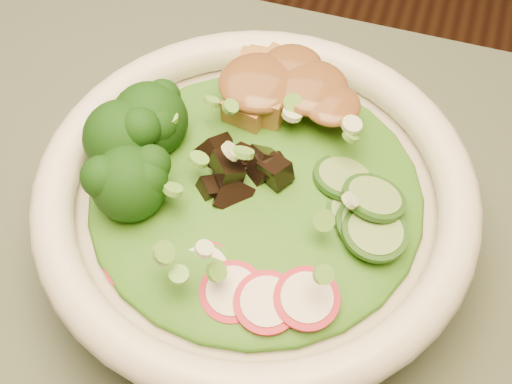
% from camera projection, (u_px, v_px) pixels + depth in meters
% --- Properties ---
extents(salad_bowl, '(0.29, 0.29, 0.08)m').
position_uv_depth(salad_bowl, '(256.00, 210.00, 0.47)').
color(salad_bowl, white).
rests_on(salad_bowl, dining_table).
extents(lettuce_bed, '(0.22, 0.22, 0.03)m').
position_uv_depth(lettuce_bed, '(256.00, 191.00, 0.45)').
color(lettuce_bed, '#196114').
rests_on(lettuce_bed, salad_bowl).
extents(broccoli_florets, '(0.09, 0.08, 0.05)m').
position_uv_depth(broccoli_florets, '(153.00, 160.00, 0.45)').
color(broccoli_florets, black).
rests_on(broccoli_florets, salad_bowl).
extents(radish_slices, '(0.12, 0.05, 0.02)m').
position_uv_depth(radish_slices, '(235.00, 284.00, 0.41)').
color(radish_slices, '#A70C25').
rests_on(radish_slices, salad_bowl).
extents(cucumber_slices, '(0.08, 0.08, 0.04)m').
position_uv_depth(cucumber_slices, '(365.00, 201.00, 0.43)').
color(cucumber_slices, '#73A25A').
rests_on(cucumber_slices, salad_bowl).
extents(mushroom_heap, '(0.08, 0.08, 0.04)m').
position_uv_depth(mushroom_heap, '(260.00, 161.00, 0.45)').
color(mushroom_heap, black).
rests_on(mushroom_heap, salad_bowl).
extents(tofu_cubes, '(0.10, 0.07, 0.04)m').
position_uv_depth(tofu_cubes, '(280.00, 102.00, 0.48)').
color(tofu_cubes, '#A76837').
rests_on(tofu_cubes, salad_bowl).
extents(peanut_sauce, '(0.07, 0.06, 0.02)m').
position_uv_depth(peanut_sauce, '(281.00, 88.00, 0.47)').
color(peanut_sauce, brown).
rests_on(peanut_sauce, tofu_cubes).
extents(scallion_garnish, '(0.20, 0.20, 0.03)m').
position_uv_depth(scallion_garnish, '(256.00, 167.00, 0.43)').
color(scallion_garnish, '#65AD3D').
rests_on(scallion_garnish, salad_bowl).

